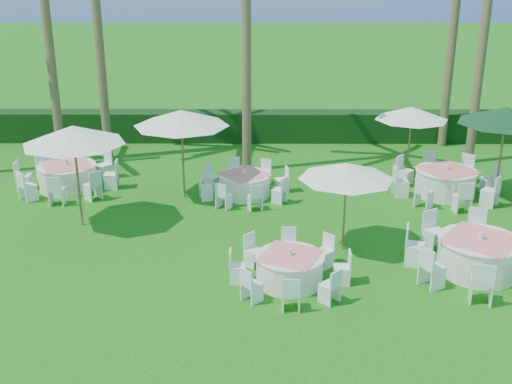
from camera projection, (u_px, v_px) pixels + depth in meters
ground at (246, 278)px, 15.25m from camera, size 120.00×120.00×0.00m
hedge at (252, 126)px, 26.28m from camera, size 34.00×1.00×1.20m
banquet_table_b at (290, 268)px, 14.93m from camera, size 2.82×2.82×0.87m
banquet_table_c at (479, 255)px, 15.41m from camera, size 3.47×3.47×1.04m
banquet_table_d at (67, 176)px, 20.91m from camera, size 3.29×3.29×0.99m
banquet_table_e at (245, 184)px, 20.32m from camera, size 2.87×2.87×0.88m
banquet_table_f at (445, 182)px, 20.38m from camera, size 3.38×3.38×1.01m
umbrella_a at (73, 135)px, 17.34m from camera, size 2.82×2.82×2.90m
umbrella_b at (347, 171)px, 16.00m from camera, size 2.43×2.43×2.36m
umbrella_c at (181, 118)px, 19.45m from camera, size 2.93×2.93×2.81m
umbrella_d at (412, 113)px, 21.35m from camera, size 2.45×2.45×2.47m
umbrella_green at (506, 115)px, 19.34m from camera, size 2.91×2.91×2.92m
palm_b at (99, 35)px, 22.54m from camera, size 4.31×4.33×8.19m
palm_c at (246, 14)px, 20.96m from camera, size 4.30×4.34×9.83m
palm_d at (453, 34)px, 24.26m from camera, size 4.41×4.04×7.91m
palm_e at (485, 27)px, 22.05m from camera, size 4.41×4.07×8.84m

